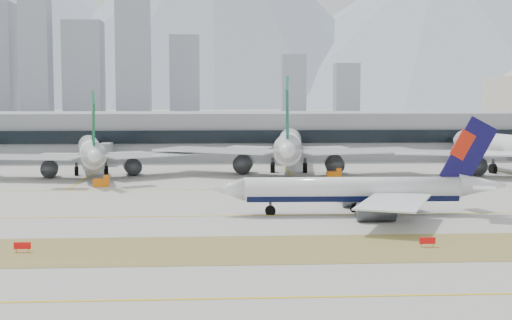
{
  "coord_description": "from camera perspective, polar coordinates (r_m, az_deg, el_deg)",
  "views": [
    {
      "loc": [
        -2.12,
        -125.28,
        20.33
      ],
      "look_at": [
        6.53,
        18.0,
        7.5
      ],
      "focal_mm": 50.0,
      "sensor_mm": 36.0,
      "label": 1
    }
  ],
  "objects": [
    {
      "name": "apron_markings",
      "position": [
        74.19,
        -1.71,
        -10.78
      ],
      "size": [
        360.0,
        122.22,
        0.06
      ],
      "color": "olive",
      "rests_on": "ground"
    },
    {
      "name": "hold_sign_left",
      "position": [
        98.51,
        -18.19,
        -6.54
      ],
      "size": [
        2.2,
        0.15,
        1.35
      ],
      "color": "red",
      "rests_on": "ground"
    },
    {
      "name": "terminal",
      "position": [
        240.47,
        -2.95,
        2.04
      ],
      "size": [
        280.0,
        43.1,
        15.0
      ],
      "color": "gray",
      "rests_on": "ground"
    },
    {
      "name": "hold_sign_right",
      "position": [
        99.56,
        13.56,
        -6.3
      ],
      "size": [
        2.2,
        0.15,
        1.35
      ],
      "color": "red",
      "rests_on": "ground"
    },
    {
      "name": "widebody_china_air",
      "position": [
        199.52,
        19.68,
        0.83
      ],
      "size": [
        67.93,
        66.89,
        24.37
      ],
      "rotation": [
        0.0,
        0.0,
        1.69
      ],
      "color": "white",
      "rests_on": "ground"
    },
    {
      "name": "gse_c",
      "position": [
        177.91,
        6.3,
        -1.15
      ],
      "size": [
        3.55,
        2.0,
        2.6
      ],
      "color": "orange",
      "rests_on": "ground"
    },
    {
      "name": "city_skyline",
      "position": [
        588.82,
        -13.82,
        7.83
      ],
      "size": [
        342.0,
        49.8,
        140.0
      ],
      "color": "gray",
      "rests_on": "ground"
    },
    {
      "name": "ground",
      "position": [
        126.94,
        -2.46,
        -4.11
      ],
      "size": [
        3000.0,
        3000.0,
        0.0
      ],
      "primitive_type": "plane",
      "color": "#9C9A92",
      "rests_on": "ground"
    },
    {
      "name": "widebody_cathay",
      "position": [
        189.48,
        2.64,
        0.99
      ],
      "size": [
        70.76,
        69.71,
        25.4
      ],
      "rotation": [
        0.0,
        0.0,
        1.45
      ],
      "color": "white",
      "rests_on": "ground"
    },
    {
      "name": "taxiing_airliner",
      "position": [
        124.28,
        8.55,
        -2.43
      ],
      "size": [
        51.16,
        44.5,
        17.2
      ],
      "rotation": [
        0.0,
        0.0,
        3.12
      ],
      "color": "white",
      "rests_on": "ground"
    },
    {
      "name": "widebody_eva",
      "position": [
        188.06,
        -13.05,
        0.55
      ],
      "size": [
        60.26,
        59.81,
        21.89
      ],
      "rotation": [
        0.0,
        0.0,
        1.77
      ],
      "color": "white",
      "rests_on": "ground"
    },
    {
      "name": "mountain_ridge",
      "position": [
        1538.32,
        -2.17,
        11.13
      ],
      "size": [
        2830.0,
        1120.0,
        470.0
      ],
      "color": "#9EA8B7",
      "rests_on": "ground"
    },
    {
      "name": "gse_b",
      "position": [
        164.74,
        -12.22,
        -1.73
      ],
      "size": [
        3.55,
        2.0,
        2.6
      ],
      "color": "orange",
      "rests_on": "ground"
    }
  ]
}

